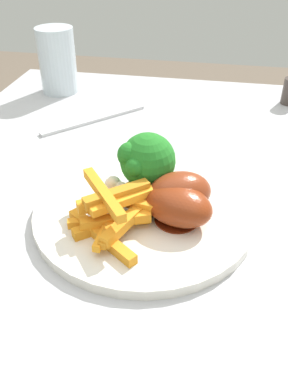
{
  "coord_description": "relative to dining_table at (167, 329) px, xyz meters",
  "views": [
    {
      "loc": [
        0.29,
        0.03,
        1.02
      ],
      "look_at": [
        -0.06,
        -0.04,
        0.77
      ],
      "focal_mm": 37.71,
      "sensor_mm": 36.0,
      "label": 1
    }
  ],
  "objects": [
    {
      "name": "dining_table",
      "position": [
        0.0,
        0.0,
        0.0
      ],
      "size": [
        1.04,
        0.76,
        0.74
      ],
      "color": "#B7B7BC",
      "rests_on": "ground_plane"
    },
    {
      "name": "dinner_plate",
      "position": [
        -0.06,
        -0.04,
        0.12
      ],
      "size": [
        0.25,
        0.25,
        0.01
      ],
      "primitive_type": "cylinder",
      "color": "white",
      "rests_on": "dining_table"
    },
    {
      "name": "broccoli_floret_front",
      "position": [
        -0.09,
        -0.04,
        0.17
      ],
      "size": [
        0.07,
        0.06,
        0.07
      ],
      "color": "#85AB4B",
      "rests_on": "dinner_plate"
    },
    {
      "name": "broccoli_floret_middle",
      "position": [
        -0.09,
        -0.05,
        0.17
      ],
      "size": [
        0.04,
        0.04,
        0.06
      ],
      "color": "#78BC54",
      "rests_on": "dinner_plate"
    },
    {
      "name": "carrot_fries_pile",
      "position": [
        -0.03,
        -0.06,
        0.15
      ],
      "size": [
        0.14,
        0.11,
        0.04
      ],
      "color": "orange",
      "rests_on": "dinner_plate"
    },
    {
      "name": "chicken_drumstick_near",
      "position": [
        -0.05,
        -0.01,
        0.15
      ],
      "size": [
        0.08,
        0.13,
        0.04
      ],
      "color": "#5B1C0B",
      "rests_on": "dinner_plate"
    },
    {
      "name": "chicken_drumstick_far",
      "position": [
        -0.06,
        -0.0,
        0.15
      ],
      "size": [
        0.08,
        0.12,
        0.05
      ],
      "color": "#5C1E0E",
      "rests_on": "dinner_plate"
    },
    {
      "name": "fork",
      "position": [
        -0.29,
        -0.16,
        0.12
      ],
      "size": [
        0.14,
        0.14,
        0.0
      ],
      "primitive_type": "cube",
      "rotation": [
        0.0,
        0.0,
        2.37
      ],
      "color": "silver",
      "rests_on": "dining_table"
    },
    {
      "name": "water_glass",
      "position": [
        -0.41,
        -0.27,
        0.17
      ],
      "size": [
        0.07,
        0.07,
        0.12
      ],
      "primitive_type": "cylinder",
      "color": "silver",
      "rests_on": "dining_table"
    }
  ]
}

